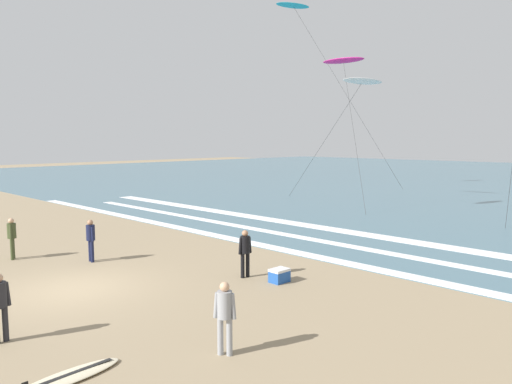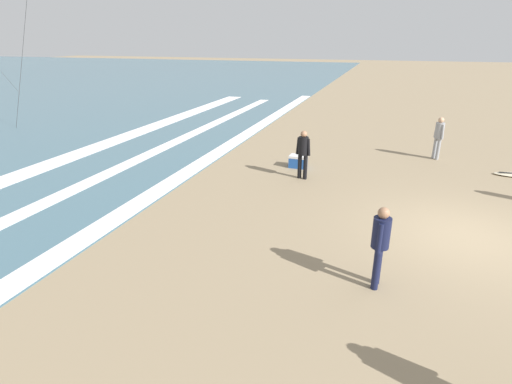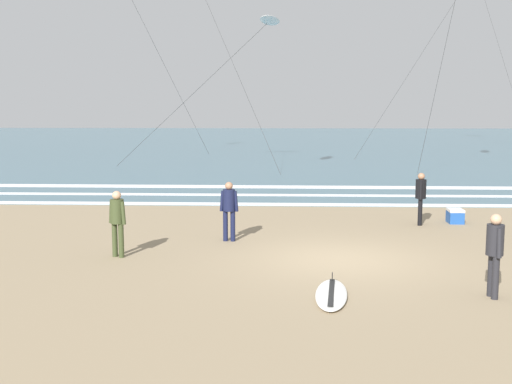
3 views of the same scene
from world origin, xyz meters
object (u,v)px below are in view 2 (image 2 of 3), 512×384
at_px(surfer_left_far, 303,150).
at_px(cooler_box, 298,161).
at_px(surfer_left_near, 380,240).
at_px(surfer_right_near, 439,134).

xyz_separation_m(surfer_left_far, cooler_box, (1.17, 0.40, -0.74)).
distance_m(surfer_left_near, surfer_right_near, 9.65).
relative_size(surfer_left_far, surfer_right_near, 1.00).
bearing_deg(surfer_left_near, surfer_right_near, -10.54).
bearing_deg(surfer_left_near, surfer_left_far, 24.85).
bearing_deg(surfer_left_near, cooler_box, 23.85).
relative_size(surfer_left_far, surfer_left_near, 1.00).
distance_m(surfer_left_near, cooler_box, 7.47).
distance_m(surfer_right_near, cooler_box, 5.53).
bearing_deg(surfer_left_far, surfer_right_near, -48.50).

